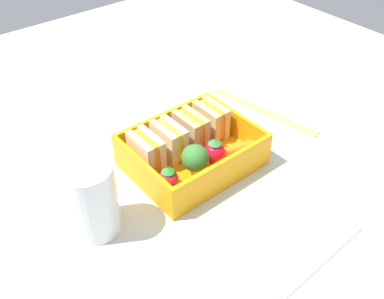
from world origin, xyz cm
name	(u,v)px	position (x,y,z in cm)	size (l,w,h in cm)	color
ground_plane	(192,169)	(0.00, 0.00, -1.00)	(120.00, 120.00, 2.00)	beige
bento_tray	(192,161)	(0.00, 0.00, 0.60)	(17.33, 13.85, 1.20)	orange
bento_rim	(192,146)	(0.00, 0.00, 3.25)	(17.33, 13.85, 4.10)	orange
sandwich_left	(146,152)	(-5.82, 2.71, 3.65)	(2.90, 5.42, 4.90)	beige
sandwich_center_left	(169,140)	(-1.94, 2.71, 3.65)	(2.90, 5.42, 4.90)	beige
sandwich_center	(191,130)	(1.94, 2.71, 3.65)	(2.90, 5.42, 4.90)	tan
sandwich_center_right	(211,120)	(5.82, 2.71, 3.65)	(2.90, 5.42, 4.90)	#DCBC7B
strawberry_far_left	(168,179)	(-6.20, -2.73, 2.73)	(2.81, 2.81, 3.41)	red
broccoli_floret	(195,158)	(-1.85, -2.91, 4.02)	(3.70, 3.70, 4.77)	#92CB5C
strawberry_left	(214,151)	(2.02, -2.44, 2.86)	(3.08, 3.08, 3.68)	red
carrot_stick_far_left	(239,148)	(6.14, -3.24, 1.88)	(1.36, 1.36, 5.21)	orange
chopstick_pair	(263,110)	(17.59, 2.79, 0.35)	(5.28, 20.17, 0.70)	#D6B666
drinking_glass	(91,199)	(-16.42, -1.64, 4.90)	(6.16, 6.16, 9.80)	white
folded_napkin	(290,232)	(1.28, -17.33, 0.20)	(15.07, 10.86, 0.40)	silver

